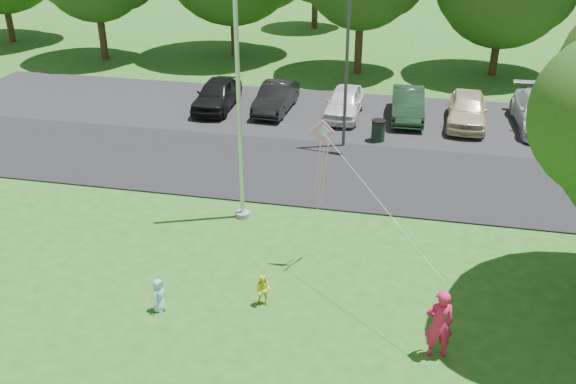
% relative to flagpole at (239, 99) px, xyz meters
% --- Properties ---
extents(ground, '(120.00, 120.00, 0.00)m').
position_rel_flagpole_xyz_m(ground, '(3.50, -5.00, -4.17)').
color(ground, '#1F5616').
rests_on(ground, ground).
extents(park_road, '(60.00, 6.00, 0.06)m').
position_rel_flagpole_xyz_m(park_road, '(3.50, 4.00, -4.14)').
color(park_road, black).
rests_on(park_road, ground).
extents(parking_strip, '(42.00, 7.00, 0.06)m').
position_rel_flagpole_xyz_m(parking_strip, '(3.50, 10.50, -4.14)').
color(parking_strip, black).
rests_on(parking_strip, ground).
extents(flagpole, '(0.50, 0.50, 10.00)m').
position_rel_flagpole_xyz_m(flagpole, '(0.00, 0.00, 0.00)').
color(flagpole, '#B7BABF').
rests_on(flagpole, ground).
extents(street_lamp, '(1.90, 0.51, 6.79)m').
position_rel_flagpole_xyz_m(street_lamp, '(2.81, 6.75, -0.08)').
color(street_lamp, '#3F3F44').
rests_on(street_lamp, ground).
extents(trash_can, '(0.62, 0.62, 0.99)m').
position_rel_flagpole_xyz_m(trash_can, '(3.93, 7.61, -3.67)').
color(trash_can, black).
rests_on(trash_can, ground).
extents(parked_cars, '(17.05, 5.23, 1.49)m').
position_rel_flagpole_xyz_m(parked_cars, '(4.33, 10.50, -3.40)').
color(parked_cars, black).
rests_on(parked_cars, ground).
extents(woman, '(0.77, 0.59, 1.88)m').
position_rel_flagpole_xyz_m(woman, '(6.44, -5.75, -3.23)').
color(woman, '#C71A44').
rests_on(woman, ground).
extents(child_yellow, '(0.46, 0.36, 0.93)m').
position_rel_flagpole_xyz_m(child_yellow, '(1.87, -4.66, -3.70)').
color(child_yellow, yellow).
rests_on(child_yellow, ground).
extents(child_blue, '(0.40, 0.53, 0.97)m').
position_rel_flagpole_xyz_m(child_blue, '(-0.78, -5.46, -3.68)').
color(child_blue, '#8BC8D6').
rests_on(child_blue, ground).
extents(kite, '(3.80, 3.82, 2.95)m').
position_rel_flagpole_xyz_m(kite, '(3.04, -2.27, -0.43)').
color(kite, pink).
rests_on(kite, ground).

